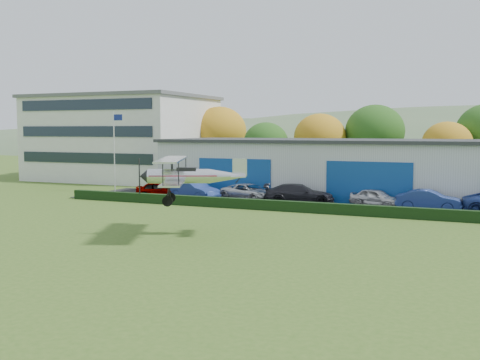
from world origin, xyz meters
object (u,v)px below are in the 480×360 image
at_px(hangar, 381,169).
at_px(car_1, 194,190).
at_px(car_4, 376,198).
at_px(car_5, 429,200).
at_px(car_2, 249,192).
at_px(car_3, 299,194).
at_px(office_block, 123,138).
at_px(car_0, 159,190).
at_px(flagpole, 115,144).
at_px(biplane, 188,175).

relative_size(hangar, car_1, 8.01).
bearing_deg(car_1, car_4, -63.16).
bearing_deg(car_5, car_2, 90.55).
height_order(car_1, car_5, car_1).
relative_size(hangar, car_4, 9.54).
height_order(car_3, car_4, car_3).
bearing_deg(office_block, car_2, -31.90).
height_order(car_0, car_2, car_2).
bearing_deg(car_2, car_3, -77.62).
xyz_separation_m(office_block, car_2, (22.97, -14.30, -4.43)).
distance_m(hangar, flagpole, 25.68).
bearing_deg(car_1, office_block, 70.24).
distance_m(flagpole, car_2, 15.44).
distance_m(car_0, car_4, 19.41).
bearing_deg(car_1, car_0, 106.00).
distance_m(car_1, car_3, 9.42).
xyz_separation_m(car_3, car_5, (10.22, 0.32, -0.04)).
bearing_deg(office_block, car_4, -22.35).
relative_size(car_0, car_4, 0.96).
bearing_deg(office_block, car_3, -28.18).
height_order(hangar, car_3, hangar).
relative_size(car_3, car_4, 1.36).
bearing_deg(car_5, car_1, 94.44).
height_order(car_5, biplane, biplane).
relative_size(hangar, car_5, 8.40).
bearing_deg(car_3, car_2, 67.27).
bearing_deg(office_block, hangar, -12.01).
height_order(hangar, biplane, hangar).
bearing_deg(car_5, hangar, 34.40).
relative_size(car_1, car_4, 1.19).
height_order(car_0, car_5, car_5).
bearing_deg(car_4, hangar, 24.92).
relative_size(car_5, biplane, 0.69).
bearing_deg(car_4, car_2, 110.31).
relative_size(hangar, car_0, 9.91).
bearing_deg(car_0, flagpole, 54.40).
distance_m(office_block, car_1, 24.39).
distance_m(flagpole, car_5, 30.06).
relative_size(hangar, biplane, 5.81).
bearing_deg(car_3, hangar, -50.85).
bearing_deg(car_0, biplane, -159.28).
distance_m(hangar, car_3, 9.62).
height_order(car_1, car_3, car_3).
distance_m(hangar, car_4, 7.18).
bearing_deg(car_4, office_block, 85.84).
xyz_separation_m(car_0, car_1, (3.81, -0.31, 0.14)).
relative_size(flagpole, car_0, 1.95).
bearing_deg(car_1, car_3, -64.71).
distance_m(hangar, car_2, 12.53).
bearing_deg(car_4, car_3, 116.68).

